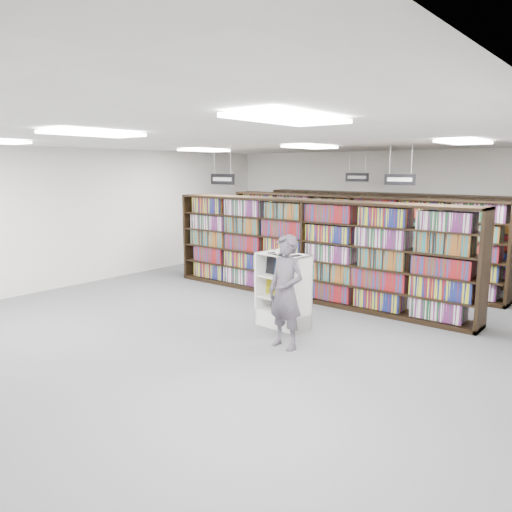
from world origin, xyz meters
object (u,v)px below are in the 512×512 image
Objects in this scene: open_book at (284,253)px; shopper at (286,292)px; bookshelf_row_near at (308,250)px; endcap_display at (284,301)px.

shopper is (0.56, -0.72, -0.45)m from open_book.
open_book is (0.79, -1.98, 0.28)m from bookshelf_row_near.
bookshelf_row_near is 2.09m from endcap_display.
endcap_display is 0.89m from open_book.
open_book reaches higher than endcap_display.
shopper is at bearing -36.08° from open_book.
shopper is (0.63, -0.84, 0.43)m from endcap_display.
shopper reaches higher than open_book.
bookshelf_row_near reaches higher than open_book.
bookshelf_row_near is 3.99× the size of shopper.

